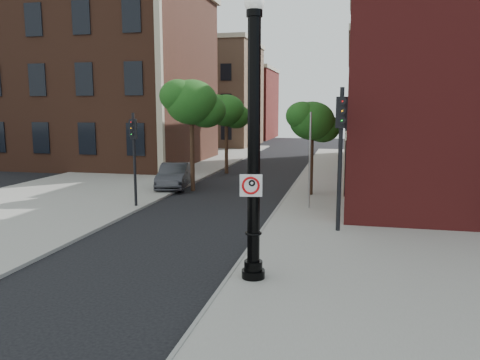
% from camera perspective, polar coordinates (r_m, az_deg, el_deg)
% --- Properties ---
extents(ground, '(120.00, 120.00, 0.00)m').
position_cam_1_polar(ground, '(13.81, -9.40, -10.76)').
color(ground, black).
rests_on(ground, ground).
extents(sidewalk_right, '(8.00, 60.00, 0.12)m').
position_cam_1_polar(sidewalk_right, '(22.49, 15.15, -3.14)').
color(sidewalk_right, gray).
rests_on(sidewalk_right, ground).
extents(sidewalk_left, '(10.00, 50.00, 0.12)m').
position_cam_1_polar(sidewalk_left, '(33.44, -12.02, 0.81)').
color(sidewalk_left, gray).
rests_on(sidewalk_left, ground).
extents(curb_edge, '(0.10, 60.00, 0.14)m').
position_cam_1_polar(curb_edge, '(22.67, 5.12, -2.75)').
color(curb_edge, gray).
rests_on(curb_edge, ground).
extents(victorian_building, '(18.60, 14.60, 17.95)m').
position_cam_1_polar(victorian_building, '(41.88, -17.84, 14.08)').
color(victorian_building, '#552E1F').
rests_on(victorian_building, ground).
extents(bg_building_tan_a, '(12.00, 12.00, 12.00)m').
position_cam_1_polar(bg_building_tan_a, '(58.56, -4.04, 10.15)').
color(bg_building_tan_a, '#9B7255').
rests_on(bg_building_tan_a, ground).
extents(bg_building_red, '(12.00, 12.00, 10.00)m').
position_cam_1_polar(bg_building_red, '(72.05, -0.75, 9.12)').
color(bg_building_red, maroon).
rests_on(bg_building_red, ground).
extents(lamppost, '(0.62, 0.62, 7.37)m').
position_cam_1_polar(lamppost, '(11.97, 1.69, 3.08)').
color(lamppost, black).
rests_on(lamppost, ground).
extents(no_parking_sign, '(0.57, 0.14, 0.58)m').
position_cam_1_polar(no_parking_sign, '(11.90, 1.35, -0.65)').
color(no_parking_sign, white).
rests_on(no_parking_sign, ground).
extents(parked_car, '(2.35, 4.58, 1.44)m').
position_cam_1_polar(parked_car, '(27.17, -8.00, 0.52)').
color(parked_car, '#2E2E33').
rests_on(parked_car, ground).
extents(traffic_signal_left, '(0.33, 0.38, 4.37)m').
position_cam_1_polar(traffic_signal_left, '(21.74, -12.82, 4.24)').
color(traffic_signal_left, black).
rests_on(traffic_signal_left, ground).
extents(traffic_signal_right, '(0.40, 0.46, 5.32)m').
position_cam_1_polar(traffic_signal_right, '(17.16, 12.20, 5.22)').
color(traffic_signal_right, black).
rests_on(traffic_signal_right, ground).
extents(utility_pole, '(0.09, 0.09, 4.41)m').
position_cam_1_polar(utility_pole, '(21.03, 8.51, 2.18)').
color(utility_pole, '#999999').
rests_on(utility_pole, ground).
extents(street_tree_a, '(3.39, 3.07, 6.11)m').
position_cam_1_polar(street_tree_a, '(25.94, -5.81, 9.28)').
color(street_tree_a, black).
rests_on(street_tree_a, ground).
extents(street_tree_b, '(3.06, 2.76, 5.51)m').
position_cam_1_polar(street_tree_b, '(32.81, -1.61, 8.36)').
color(street_tree_b, black).
rests_on(street_tree_b, ground).
extents(street_tree_c, '(2.73, 2.47, 4.92)m').
position_cam_1_polar(street_tree_c, '(24.34, 8.85, 7.00)').
color(street_tree_c, black).
rests_on(street_tree_c, ground).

